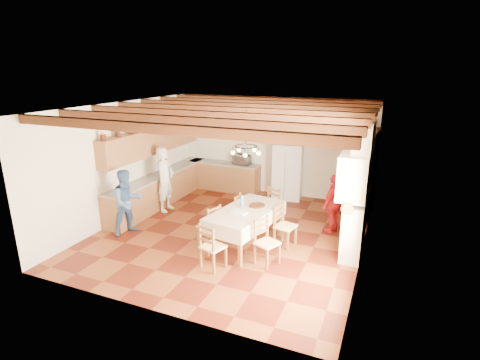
{
  "coord_description": "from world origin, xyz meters",
  "views": [
    {
      "loc": [
        3.37,
        -7.54,
        3.83
      ],
      "look_at": [
        0.1,
        0.3,
        1.25
      ],
      "focal_mm": 28.0,
      "sensor_mm": 36.0,
      "label": 1
    }
  ],
  "objects_px": {
    "person_woman_red": "(334,204)",
    "microwave": "(242,160)",
    "refrigerator": "(288,171)",
    "hutch": "(364,175)",
    "chair_left_near": "(209,225)",
    "chair_right_far": "(286,225)",
    "person_woman_blue": "(128,202)",
    "chair_left_far": "(231,212)",
    "chair_end_near": "(213,246)",
    "dining_table": "(246,213)",
    "person_man": "(165,179)",
    "chair_end_far": "(269,208)",
    "chair_right_near": "(267,242)"
  },
  "relations": [
    {
      "from": "chair_right_far",
      "to": "chair_end_far",
      "type": "xyz_separation_m",
      "value": [
        -0.67,
        0.89,
        0.0
      ]
    },
    {
      "from": "hutch",
      "to": "chair_left_far",
      "type": "xyz_separation_m",
      "value": [
        -2.79,
        -2.2,
        -0.67
      ]
    },
    {
      "from": "chair_right_near",
      "to": "chair_end_far",
      "type": "xyz_separation_m",
      "value": [
        -0.56,
        1.83,
        0.0
      ]
    },
    {
      "from": "microwave",
      "to": "person_woman_blue",
      "type": "bearing_deg",
      "value": -92.13
    },
    {
      "from": "chair_left_near",
      "to": "chair_end_far",
      "type": "xyz_separation_m",
      "value": [
        0.89,
        1.53,
        0.0
      ]
    },
    {
      "from": "chair_left_near",
      "to": "person_woman_blue",
      "type": "relative_size",
      "value": 0.61
    },
    {
      "from": "chair_left_near",
      "to": "chair_left_far",
      "type": "height_order",
      "value": "same"
    },
    {
      "from": "hutch",
      "to": "person_woman_red",
      "type": "xyz_separation_m",
      "value": [
        -0.52,
        -1.29,
        -0.43
      ]
    },
    {
      "from": "chair_left_near",
      "to": "chair_right_far",
      "type": "distance_m",
      "value": 1.69
    },
    {
      "from": "chair_end_far",
      "to": "person_man",
      "type": "distance_m",
      "value": 3.0
    },
    {
      "from": "person_woman_blue",
      "to": "person_man",
      "type": "bearing_deg",
      "value": 24.72
    },
    {
      "from": "dining_table",
      "to": "chair_right_far",
      "type": "height_order",
      "value": "chair_right_far"
    },
    {
      "from": "chair_left_far",
      "to": "person_woman_blue",
      "type": "distance_m",
      "value": 2.45
    },
    {
      "from": "chair_end_far",
      "to": "hutch",
      "type": "bearing_deg",
      "value": 58.15
    },
    {
      "from": "dining_table",
      "to": "person_man",
      "type": "bearing_deg",
      "value": 157.81
    },
    {
      "from": "person_man",
      "to": "refrigerator",
      "type": "bearing_deg",
      "value": -55.67
    },
    {
      "from": "hutch",
      "to": "person_woman_red",
      "type": "bearing_deg",
      "value": -107.25
    },
    {
      "from": "chair_right_near",
      "to": "person_woman_blue",
      "type": "xyz_separation_m",
      "value": [
        -3.52,
        0.15,
        0.3
      ]
    },
    {
      "from": "dining_table",
      "to": "microwave",
      "type": "relative_size",
      "value": 3.99
    },
    {
      "from": "chair_left_near",
      "to": "person_man",
      "type": "distance_m",
      "value": 2.57
    },
    {
      "from": "refrigerator",
      "to": "person_woman_red",
      "type": "bearing_deg",
      "value": -55.62
    },
    {
      "from": "dining_table",
      "to": "person_woman_red",
      "type": "distance_m",
      "value": 2.23
    },
    {
      "from": "chair_left_near",
      "to": "chair_end_far",
      "type": "height_order",
      "value": "same"
    },
    {
      "from": "hutch",
      "to": "chair_right_far",
      "type": "height_order",
      "value": "hutch"
    },
    {
      "from": "person_woman_red",
      "to": "microwave",
      "type": "bearing_deg",
      "value": -96.79
    },
    {
      "from": "dining_table",
      "to": "person_man",
      "type": "height_order",
      "value": "person_man"
    },
    {
      "from": "hutch",
      "to": "dining_table",
      "type": "xyz_separation_m",
      "value": [
        -2.19,
        -2.77,
        -0.39
      ]
    },
    {
      "from": "person_woman_red",
      "to": "microwave",
      "type": "xyz_separation_m",
      "value": [
        -3.18,
        1.96,
        0.32
      ]
    },
    {
      "from": "chair_left_far",
      "to": "person_man",
      "type": "relative_size",
      "value": 0.54
    },
    {
      "from": "chair_right_near",
      "to": "microwave",
      "type": "bearing_deg",
      "value": 52.57
    },
    {
      "from": "chair_right_far",
      "to": "chair_end_near",
      "type": "distance_m",
      "value": 1.82
    },
    {
      "from": "refrigerator",
      "to": "chair_right_near",
      "type": "relative_size",
      "value": 1.75
    },
    {
      "from": "hutch",
      "to": "chair_right_near",
      "type": "distance_m",
      "value": 3.75
    },
    {
      "from": "chair_right_near",
      "to": "chair_end_far",
      "type": "height_order",
      "value": "same"
    },
    {
      "from": "refrigerator",
      "to": "hutch",
      "type": "relative_size",
      "value": 0.73
    },
    {
      "from": "chair_left_near",
      "to": "person_woman_red",
      "type": "distance_m",
      "value": 3.01
    },
    {
      "from": "chair_left_near",
      "to": "chair_left_far",
      "type": "bearing_deg",
      "value": -171.18
    },
    {
      "from": "hutch",
      "to": "person_woman_red",
      "type": "height_order",
      "value": "hutch"
    },
    {
      "from": "chair_left_far",
      "to": "chair_right_near",
      "type": "xyz_separation_m",
      "value": [
        1.31,
        -1.17,
        0.0
      ]
    },
    {
      "from": "person_woman_blue",
      "to": "person_woman_red",
      "type": "bearing_deg",
      "value": -42.46
    },
    {
      "from": "person_man",
      "to": "chair_left_near",
      "type": "bearing_deg",
      "value": -129.73
    },
    {
      "from": "person_man",
      "to": "chair_left_far",
      "type": "bearing_deg",
      "value": -109.42
    },
    {
      "from": "refrigerator",
      "to": "chair_end_near",
      "type": "xyz_separation_m",
      "value": [
        -0.21,
        -4.59,
        -0.36
      ]
    },
    {
      "from": "chair_left_near",
      "to": "chair_left_far",
      "type": "relative_size",
      "value": 1.0
    },
    {
      "from": "dining_table",
      "to": "person_woman_blue",
      "type": "xyz_separation_m",
      "value": [
        -2.81,
        -0.46,
        0.02
      ]
    },
    {
      "from": "chair_end_near",
      "to": "person_woman_red",
      "type": "relative_size",
      "value": 0.67
    },
    {
      "from": "chair_end_far",
      "to": "person_man",
      "type": "xyz_separation_m",
      "value": [
        -2.97,
        -0.07,
        0.41
      ]
    },
    {
      "from": "chair_end_near",
      "to": "dining_table",
      "type": "bearing_deg",
      "value": -83.33
    },
    {
      "from": "refrigerator",
      "to": "person_woman_red",
      "type": "height_order",
      "value": "refrigerator"
    },
    {
      "from": "refrigerator",
      "to": "chair_left_far",
      "type": "xyz_separation_m",
      "value": [
        -0.59,
        -2.86,
        -0.36
      ]
    }
  ]
}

